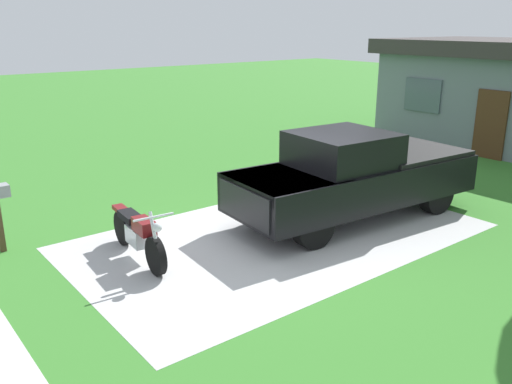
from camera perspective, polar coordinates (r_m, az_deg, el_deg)
name	(u,v)px	position (r m, az deg, el deg)	size (l,w,h in m)	color
ground_plane	(280,236)	(10.68, 2.55, -4.70)	(80.00, 80.00, 0.00)	#36772A
driveway_pad	(280,236)	(10.68, 2.55, -4.69)	(4.71, 7.98, 0.01)	#B7B7B7
motorcycle	(138,234)	(9.74, -12.40, -4.36)	(2.21, 0.70, 1.09)	black
pickup_truck	(357,174)	(11.65, 10.62, 1.87)	(2.43, 5.76, 1.90)	black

